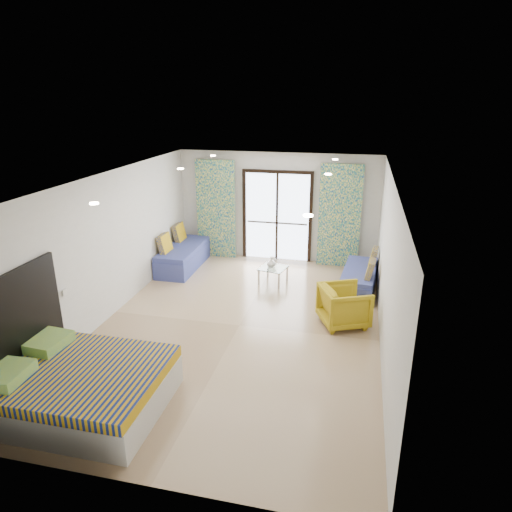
% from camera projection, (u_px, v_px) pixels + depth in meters
% --- Properties ---
extents(floor, '(5.00, 7.50, 0.01)m').
position_uv_depth(floor, '(239.00, 325.00, 8.39)').
color(floor, '#96795A').
rests_on(floor, ground).
extents(ceiling, '(5.00, 7.50, 0.01)m').
position_uv_depth(ceiling, '(237.00, 179.00, 7.48)').
color(ceiling, silver).
rests_on(ceiling, ground).
extents(wall_back, '(5.00, 0.01, 2.70)m').
position_uv_depth(wall_back, '(277.00, 207.00, 11.37)').
color(wall_back, silver).
rests_on(wall_back, ground).
extents(wall_front, '(5.00, 0.01, 2.70)m').
position_uv_depth(wall_front, '(140.00, 381.00, 4.49)').
color(wall_front, silver).
rests_on(wall_front, ground).
extents(wall_left, '(0.01, 7.50, 2.70)m').
position_uv_depth(wall_left, '(109.00, 246.00, 8.46)').
color(wall_left, silver).
rests_on(wall_left, ground).
extents(wall_right, '(0.01, 7.50, 2.70)m').
position_uv_depth(wall_right, '(387.00, 268.00, 7.41)').
color(wall_right, silver).
rests_on(wall_right, ground).
extents(balcony_door, '(1.76, 0.08, 2.28)m').
position_uv_depth(balcony_door, '(277.00, 211.00, 11.38)').
color(balcony_door, black).
rests_on(balcony_door, floor).
extents(balcony_rail, '(1.52, 0.03, 0.04)m').
position_uv_depth(balcony_rail, '(277.00, 223.00, 11.49)').
color(balcony_rail, '#595451').
rests_on(balcony_rail, balcony_door).
extents(curtain_left, '(1.00, 0.10, 2.50)m').
position_uv_depth(curtain_left, '(216.00, 209.00, 11.57)').
color(curtain_left, silver).
rests_on(curtain_left, floor).
extents(curtain_right, '(1.00, 0.10, 2.50)m').
position_uv_depth(curtain_right, '(340.00, 216.00, 10.92)').
color(curtain_right, silver).
rests_on(curtain_right, floor).
extents(downlight_a, '(0.12, 0.12, 0.02)m').
position_uv_depth(downlight_a, '(94.00, 203.00, 5.95)').
color(downlight_a, '#FFE0B2').
rests_on(downlight_a, ceiling).
extents(downlight_b, '(0.12, 0.12, 0.02)m').
position_uv_depth(downlight_b, '(308.00, 215.00, 5.36)').
color(downlight_b, '#FFE0B2').
rests_on(downlight_b, ceiling).
extents(downlight_c, '(0.12, 0.12, 0.02)m').
position_uv_depth(downlight_c, '(180.00, 169.00, 8.70)').
color(downlight_c, '#FFE0B2').
rests_on(downlight_c, ceiling).
extents(downlight_d, '(0.12, 0.12, 0.02)m').
position_uv_depth(downlight_d, '(328.00, 174.00, 8.11)').
color(downlight_d, '#FFE0B2').
rests_on(downlight_d, ceiling).
extents(downlight_e, '(0.12, 0.12, 0.02)m').
position_uv_depth(downlight_e, '(213.00, 156.00, 10.54)').
color(downlight_e, '#FFE0B2').
rests_on(downlight_e, ceiling).
extents(downlight_f, '(0.12, 0.12, 0.02)m').
position_uv_depth(downlight_f, '(335.00, 159.00, 9.95)').
color(downlight_f, '#FFE0B2').
rests_on(downlight_f, ceiling).
extents(headboard, '(0.06, 2.10, 1.50)m').
position_uv_depth(headboard, '(8.00, 330.00, 6.07)').
color(headboard, black).
rests_on(headboard, floor).
extents(switch_plate, '(0.02, 0.10, 0.10)m').
position_uv_depth(switch_plate, '(65.00, 292.00, 7.22)').
color(switch_plate, silver).
rests_on(switch_plate, wall_left).
extents(bed, '(2.15, 1.75, 0.74)m').
position_uv_depth(bed, '(81.00, 387.00, 6.11)').
color(bed, silver).
rests_on(bed, floor).
extents(daybed_left, '(0.77, 1.95, 0.96)m').
position_uv_depth(daybed_left, '(183.00, 255.00, 11.12)').
color(daybed_left, '#39438A').
rests_on(daybed_left, floor).
extents(daybed_right, '(0.82, 1.78, 0.85)m').
position_uv_depth(daybed_right, '(360.00, 278.00, 9.83)').
color(daybed_right, '#39438A').
rests_on(daybed_right, floor).
extents(coffee_table, '(0.66, 0.66, 0.64)m').
position_uv_depth(coffee_table, '(273.00, 269.00, 10.18)').
color(coffee_table, silver).
rests_on(coffee_table, floor).
extents(vase, '(0.25, 0.26, 0.19)m').
position_uv_depth(vase, '(271.00, 263.00, 10.16)').
color(vase, white).
rests_on(vase, coffee_table).
extents(armchair, '(1.01, 1.03, 0.82)m').
position_uv_depth(armchair, '(344.00, 304.00, 8.30)').
color(armchair, '#AE9216').
rests_on(armchair, floor).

